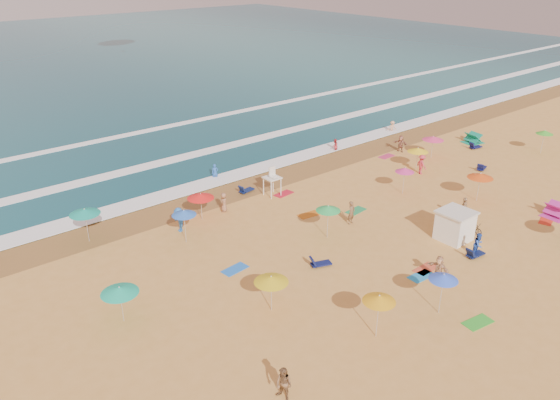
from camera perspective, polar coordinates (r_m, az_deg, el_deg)
ground at (r=37.49m, az=7.24°, el=-4.55°), size 220.00×220.00×0.00m
ocean at (r=110.31m, az=-26.94°, el=12.48°), size 220.00×140.00×0.18m
wet_sand at (r=45.97m, az=-4.06°, el=1.27°), size 220.00×220.00×0.00m
surf_foam at (r=52.89m, az=-9.68°, el=4.25°), size 200.00×18.70×0.05m
cabana at (r=39.18m, az=17.80°, el=-2.62°), size 2.00×2.00×2.00m
cabana_roof at (r=38.73m, az=17.99°, el=-1.22°), size 2.20×2.20×0.12m
bicycle at (r=40.80m, az=19.52°, el=-2.71°), size 0.73×1.59×0.81m
lifeguard_stand at (r=44.06m, az=-0.83°, el=1.75°), size 1.20×1.20×2.10m
beach_umbrellas at (r=36.43m, az=7.20°, el=-1.73°), size 49.46×31.19×0.79m
loungers at (r=38.05m, az=13.26°, el=-4.30°), size 45.57×23.65×0.34m
towels at (r=37.84m, az=8.40°, el=-4.31°), size 38.27×21.29×0.03m
popup_tents at (r=52.82m, az=22.75°, el=3.19°), size 12.73×15.66×1.20m
beachgoers at (r=40.36m, az=5.00°, el=-0.93°), size 43.14×24.51×2.14m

